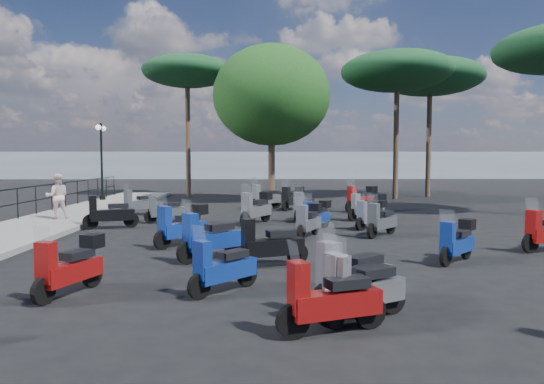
{
  "coord_description": "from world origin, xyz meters",
  "views": [
    {
      "loc": [
        0.91,
        -12.26,
        2.29
      ],
      "look_at": [
        1.15,
        3.36,
        1.2
      ],
      "focal_mm": 32.0,
      "sensor_mm": 36.0,
      "label": 1
    }
  ],
  "objects_px": {
    "scooter_16": "(304,208)",
    "scooter_21": "(309,221)",
    "scooter_28": "(381,221)",
    "scooter_29": "(361,199)",
    "scooter_4": "(165,211)",
    "scooter_12": "(356,289)",
    "pine_0": "(397,72)",
    "broadleaf_tree": "(272,96)",
    "lamp_post_2": "(102,156)",
    "scooter_14": "(270,245)",
    "pine_2": "(187,72)",
    "scooter_11": "(265,198)",
    "scooter_13": "(330,301)",
    "pine_1": "(430,77)",
    "scooter_9": "(182,226)",
    "scooter_17": "(293,199)",
    "scooter_5": "(139,204)",
    "scooter_15": "(316,216)",
    "scooter_19": "(352,278)",
    "scooter_3": "(110,214)",
    "scooter_23": "(367,207)",
    "scooter_7": "(223,269)",
    "scooter_10": "(256,208)",
    "scooter_8": "(210,239)",
    "scooter_18": "(361,290)",
    "scooter_20": "(457,242)",
    "pedestrian_far": "(57,196)",
    "scooter_2": "(70,267)",
    "scooter_22": "(371,215)"
  },
  "relations": [
    {
      "from": "scooter_20",
      "to": "scooter_28",
      "type": "relative_size",
      "value": 0.94
    },
    {
      "from": "scooter_14",
      "to": "scooter_15",
      "type": "xyz_separation_m",
      "value": [
        1.55,
        5.23,
        -0.01
      ]
    },
    {
      "from": "lamp_post_2",
      "to": "scooter_10",
      "type": "relative_size",
      "value": 2.46
    },
    {
      "from": "scooter_5",
      "to": "scooter_14",
      "type": "distance_m",
      "value": 10.68
    },
    {
      "from": "scooter_4",
      "to": "pine_0",
      "type": "bearing_deg",
      "value": -71.03
    },
    {
      "from": "scooter_7",
      "to": "pine_1",
      "type": "height_order",
      "value": "pine_1"
    },
    {
      "from": "scooter_21",
      "to": "scooter_22",
      "type": "distance_m",
      "value": 2.74
    },
    {
      "from": "scooter_8",
      "to": "scooter_9",
      "type": "relative_size",
      "value": 0.97
    },
    {
      "from": "scooter_3",
      "to": "scooter_23",
      "type": "distance_m",
      "value": 9.05
    },
    {
      "from": "scooter_14",
      "to": "pine_2",
      "type": "distance_m",
      "value": 20.75
    },
    {
      "from": "scooter_16",
      "to": "pine_1",
      "type": "bearing_deg",
      "value": -99.82
    },
    {
      "from": "pedestrian_far",
      "to": "scooter_21",
      "type": "bearing_deg",
      "value": 135.62
    },
    {
      "from": "scooter_18",
      "to": "lamp_post_2",
      "type": "bearing_deg",
      "value": -1.33
    },
    {
      "from": "scooter_2",
      "to": "scooter_21",
      "type": "distance_m",
      "value": 7.42
    },
    {
      "from": "lamp_post_2",
      "to": "scooter_28",
      "type": "height_order",
      "value": "lamp_post_2"
    },
    {
      "from": "scooter_2",
      "to": "scooter_29",
      "type": "xyz_separation_m",
      "value": [
        7.4,
        12.59,
        0.07
      ]
    },
    {
      "from": "scooter_11",
      "to": "lamp_post_2",
      "type": "bearing_deg",
      "value": 26.5
    },
    {
      "from": "scooter_9",
      "to": "scooter_22",
      "type": "height_order",
      "value": "scooter_9"
    },
    {
      "from": "scooter_29",
      "to": "scooter_20",
      "type": "bearing_deg",
      "value": 145.27
    },
    {
      "from": "scooter_11",
      "to": "scooter_19",
      "type": "xyz_separation_m",
      "value": [
        1.3,
        -14.42,
        -0.02
      ]
    },
    {
      "from": "scooter_16",
      "to": "scooter_21",
      "type": "distance_m",
      "value": 3.73
    },
    {
      "from": "scooter_4",
      "to": "pine_2",
      "type": "relative_size",
      "value": 0.18
    },
    {
      "from": "scooter_4",
      "to": "scooter_12",
      "type": "height_order",
      "value": "scooter_12"
    },
    {
      "from": "scooter_21",
      "to": "pine_1",
      "type": "xyz_separation_m",
      "value": [
        8.4,
        14.59,
        6.53
      ]
    },
    {
      "from": "scooter_14",
      "to": "scooter_15",
      "type": "bearing_deg",
      "value": -36.67
    },
    {
      "from": "scooter_8",
      "to": "scooter_18",
      "type": "relative_size",
      "value": 0.97
    },
    {
      "from": "pine_2",
      "to": "scooter_7",
      "type": "bearing_deg",
      "value": -79.59
    },
    {
      "from": "pine_2",
      "to": "broadleaf_tree",
      "type": "bearing_deg",
      "value": -38.47
    },
    {
      "from": "scooter_11",
      "to": "scooter_13",
      "type": "height_order",
      "value": "scooter_11"
    },
    {
      "from": "scooter_28",
      "to": "scooter_13",
      "type": "bearing_deg",
      "value": 113.2
    },
    {
      "from": "scooter_28",
      "to": "broadleaf_tree",
      "type": "xyz_separation_m",
      "value": [
        -3.05,
        11.16,
        5.06
      ]
    },
    {
      "from": "scooter_9",
      "to": "scooter_17",
      "type": "relative_size",
      "value": 0.98
    },
    {
      "from": "scooter_5",
      "to": "scooter_19",
      "type": "height_order",
      "value": "scooter_19"
    },
    {
      "from": "scooter_14",
      "to": "pine_1",
      "type": "xyz_separation_m",
      "value": [
        9.56,
        18.4,
        6.53
      ]
    },
    {
      "from": "scooter_13",
      "to": "scooter_2",
      "type": "bearing_deg",
      "value": 46.27
    },
    {
      "from": "broadleaf_tree",
      "to": "lamp_post_2",
      "type": "bearing_deg",
      "value": -179.48
    },
    {
      "from": "scooter_28",
      "to": "pine_2",
      "type": "relative_size",
      "value": 0.15
    },
    {
      "from": "scooter_10",
      "to": "scooter_19",
      "type": "height_order",
      "value": "scooter_10"
    },
    {
      "from": "scooter_18",
      "to": "scooter_29",
      "type": "xyz_separation_m",
      "value": [
        2.8,
        13.94,
        0.09
      ]
    },
    {
      "from": "scooter_23",
      "to": "scooter_12",
      "type": "bearing_deg",
      "value": 144.28
    },
    {
      "from": "scooter_11",
      "to": "scooter_21",
      "type": "relative_size",
      "value": 0.99
    },
    {
      "from": "scooter_8",
      "to": "scooter_22",
      "type": "xyz_separation_m",
      "value": [
        4.69,
        4.79,
        -0.04
      ]
    },
    {
      "from": "broadleaf_tree",
      "to": "pine_1",
      "type": "relative_size",
      "value": 1.0
    },
    {
      "from": "scooter_28",
      "to": "scooter_29",
      "type": "relative_size",
      "value": 0.82
    },
    {
      "from": "scooter_4",
      "to": "scooter_10",
      "type": "xyz_separation_m",
      "value": [
        3.24,
        -0.3,
        0.11
      ]
    },
    {
      "from": "scooter_16",
      "to": "scooter_17",
      "type": "bearing_deg",
      "value": -59.46
    },
    {
      "from": "lamp_post_2",
      "to": "scooter_20",
      "type": "distance_m",
      "value": 19.42
    },
    {
      "from": "scooter_7",
      "to": "scooter_17",
      "type": "relative_size",
      "value": 0.82
    },
    {
      "from": "scooter_13",
      "to": "scooter_5",
      "type": "bearing_deg",
      "value": 4.55
    },
    {
      "from": "scooter_14",
      "to": "scooter_17",
      "type": "xyz_separation_m",
      "value": [
        1.13,
        11.24,
        0.05
      ]
    }
  ]
}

